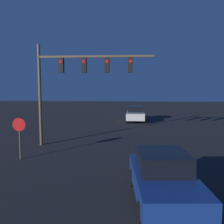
% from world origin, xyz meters
% --- Properties ---
extents(car_near, '(2.12, 4.34, 1.57)m').
position_xyz_m(car_near, '(1.87, 7.22, 0.78)').
color(car_near, navy).
rests_on(car_near, ground_plane).
extents(car_far, '(1.97, 4.27, 1.57)m').
position_xyz_m(car_far, '(1.45, 25.51, 0.78)').
color(car_far, beige).
rests_on(car_far, ground_plane).
extents(traffic_signal_mast, '(7.00, 0.30, 6.16)m').
position_xyz_m(traffic_signal_mast, '(-2.42, 14.49, 4.37)').
color(traffic_signal_mast, brown).
rests_on(traffic_signal_mast, ground_plane).
extents(stop_sign, '(0.66, 0.07, 2.09)m').
position_xyz_m(stop_sign, '(-4.65, 11.38, 1.45)').
color(stop_sign, brown).
rests_on(stop_sign, ground_plane).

